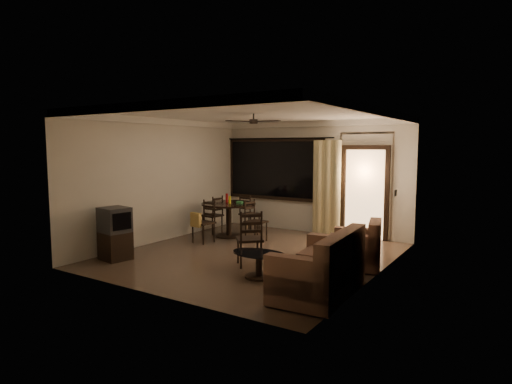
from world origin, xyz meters
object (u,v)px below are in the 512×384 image
Objects in this scene: tv_cabinet at (115,233)px; dining_chair_east at (256,229)px; sofa at (323,270)px; armchair at (359,249)px; dining_chair_north at (250,221)px; dining_table at (229,210)px; dining_chair_west at (213,222)px; coffee_table at (259,261)px; side_chair at (250,249)px; dining_chair_south at (203,229)px.

dining_chair_east is at bearing 72.74° from tv_cabinet.
tv_cabinet is 4.18m from sofa.
dining_chair_east is 2.86m from armchair.
dining_chair_north is 0.53× the size of sofa.
sofa reaches higher than armchair.
dining_table is 3.70m from armchair.
tv_cabinet is (-0.58, -2.90, -0.13)m from dining_table.
dining_chair_west is at bearing 88.82° from dining_chair_east.
dining_chair_north reaches higher than coffee_table.
side_chair is (-1.75, 0.71, -0.06)m from sofa.
dining_chair_north is (-0.75, 0.87, 0.00)m from dining_chair_east.
dining_chair_south is at bearing 150.92° from sofa.
dining_chair_east reaches higher than armchair.
dining_chair_west is 1.41m from dining_chair_east.
tv_cabinet is 2.63m from side_chair.
dining_chair_east is 1.15m from dining_chair_north.
dining_table is 0.86m from dining_chair_north.
dining_chair_west is 4.26m from armchair.
dining_chair_north is at bearing 90.00° from dining_chair_south.
dining_chair_south is 4.07m from sofa.
dining_table is 0.68m from dining_chair_west.
dining_table reaches higher than dining_chair_east.
dining_chair_south is 0.93× the size of armchair.
dining_chair_south is 0.99× the size of coffee_table.
dining_chair_south is (-0.09, -0.85, -0.34)m from dining_table.
dining_table reaches higher than coffee_table.
sofa is 1.74× the size of side_chair.
tv_cabinet reaches higher than dining_chair_west.
coffee_table is at bearing -45.33° from dining_table.
coffee_table is (1.53, -2.30, -0.00)m from dining_chair_east.
dining_chair_north is 0.99× the size of coffee_table.
dining_chair_north is at bearing 132.28° from sofa.
tv_cabinet is 2.99m from coffee_table.
dining_chair_south is at bearing 163.64° from armchair.
tv_cabinet is at bearing -179.57° from sofa.
dining_table is 1.37× the size of dining_chair_north.
dining_chair_west reaches higher than coffee_table.
sofa is at bearing 142.36° from dining_chair_north.
coffee_table is (2.94, 0.51, -0.23)m from tv_cabinet.
dining_table is 1.37× the size of dining_chair_east.
armchair is 1.96m from side_chair.
armchair is at bearing 50.33° from coffee_table.
dining_chair_south is at bearing 90.00° from dining_chair_north.
coffee_table is (2.36, -2.39, -0.36)m from dining_table.
dining_chair_south is 2.11m from tv_cabinet.
dining_table is 4.43m from sofa.
side_chair is at bearing -45.56° from dining_table.
dining_chair_west is 0.53× the size of sofa.
side_chair is (2.41, 1.02, -0.20)m from tv_cabinet.
dining_chair_east reaches higher than sofa.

